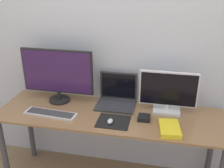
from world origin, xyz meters
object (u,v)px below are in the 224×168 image
at_px(mouse, 110,121).
at_px(laptop, 117,97).
at_px(monitor_left, 57,74).
at_px(monitor_right, 168,92).
at_px(keyboard, 51,114).
at_px(power_brick, 144,118).
at_px(book, 170,129).

bearing_deg(mouse, laptop, 92.30).
height_order(monitor_left, monitor_right, monitor_left).
height_order(monitor_left, laptop, monitor_left).
bearing_deg(mouse, keyboard, 176.08).
xyz_separation_m(monitor_left, power_brick, (0.77, -0.17, -0.24)).
height_order(mouse, power_brick, mouse).
height_order(monitor_left, power_brick, monitor_left).
distance_m(monitor_right, book, 0.33).
relative_size(keyboard, power_brick, 4.62).
bearing_deg(book, keyboard, 177.51).
distance_m(book, power_brick, 0.23).
bearing_deg(monitor_left, book, -16.74).
bearing_deg(keyboard, power_brick, 5.88).
relative_size(monitor_right, keyboard, 1.07).
relative_size(monitor_left, monitor_right, 1.35).
bearing_deg(power_brick, mouse, -155.73).
bearing_deg(laptop, monitor_left, -174.39).
bearing_deg(book, mouse, 179.13).
relative_size(book, power_brick, 2.54).
distance_m(monitor_right, keyboard, 0.96).
distance_m(monitor_left, monitor_right, 0.94).
height_order(laptop, keyboard, laptop).
bearing_deg(book, monitor_left, 163.26).
relative_size(monitor_left, book, 2.63).
bearing_deg(power_brick, keyboard, -174.12).
height_order(monitor_left, book, monitor_left).
height_order(monitor_left, keyboard, monitor_left).
distance_m(monitor_left, keyboard, 0.35).
bearing_deg(mouse, power_brick, 24.27).
bearing_deg(power_brick, book, -30.86).
bearing_deg(monitor_right, book, -84.56).
height_order(monitor_right, mouse, monitor_right).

